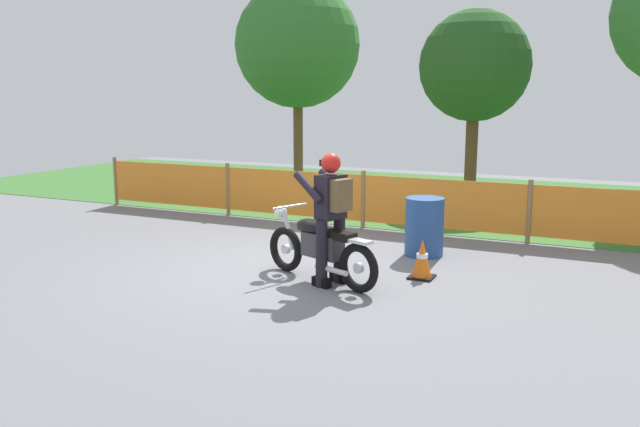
% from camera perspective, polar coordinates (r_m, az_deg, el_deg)
% --- Properties ---
extents(ground, '(24.00, 24.00, 0.02)m').
position_cam_1_polar(ground, '(8.99, -3.66, -5.15)').
color(ground, slate).
extents(grass_verge, '(24.00, 7.89, 0.01)m').
position_cam_1_polar(grass_verge, '(15.51, 9.08, 1.51)').
color(grass_verge, '#386B2D').
rests_on(grass_verge, ground).
extents(barrier_fence, '(11.63, 0.08, 1.05)m').
position_cam_1_polar(barrier_fence, '(11.72, 3.83, 1.34)').
color(barrier_fence, olive).
rests_on(barrier_fence, ground).
extents(tree_leftmost, '(3.59, 3.59, 5.55)m').
position_cam_1_polar(tree_leftmost, '(19.15, -1.99, 14.58)').
color(tree_leftmost, brown).
rests_on(tree_leftmost, ground).
extents(tree_near_left, '(2.52, 2.52, 4.28)m').
position_cam_1_polar(tree_near_left, '(15.46, 13.48, 12.46)').
color(tree_near_left, brown).
rests_on(tree_near_left, ground).
extents(motorcycle_lead, '(1.89, 0.89, 0.94)m').
position_cam_1_polar(motorcycle_lead, '(8.41, -0.07, -2.97)').
color(motorcycle_lead, black).
rests_on(motorcycle_lead, ground).
extents(rider_lead, '(0.77, 0.68, 1.69)m').
position_cam_1_polar(rider_lead, '(8.16, 0.99, 0.17)').
color(rider_lead, black).
rests_on(rider_lead, ground).
extents(traffic_cone, '(0.32, 0.32, 0.53)m').
position_cam_1_polar(traffic_cone, '(8.69, 8.98, -3.99)').
color(traffic_cone, black).
rests_on(traffic_cone, ground).
extents(spare_drum, '(0.58, 0.58, 0.88)m').
position_cam_1_polar(spare_drum, '(9.87, 9.17, -1.15)').
color(spare_drum, navy).
rests_on(spare_drum, ground).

